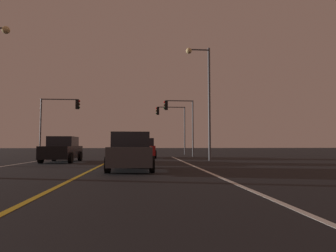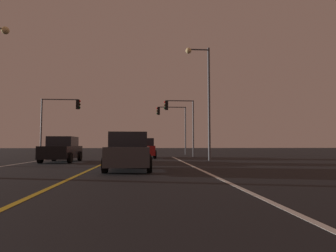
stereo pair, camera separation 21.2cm
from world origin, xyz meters
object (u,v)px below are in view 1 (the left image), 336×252
(street_lamp_right_far, at_px, (204,89))
(traffic_light_near_left, at_px, (60,113))
(traffic_light_near_right, at_px, (179,115))
(car_oncoming, at_px, (62,150))
(car_lead_same_lane, at_px, (131,152))
(traffic_light_far_right, at_px, (171,119))
(car_ahead_far, at_px, (144,148))

(street_lamp_right_far, bearing_deg, traffic_light_near_left, -29.44)
(traffic_light_near_right, bearing_deg, car_oncoming, 41.02)
(car_lead_same_lane, distance_m, street_lamp_right_far, 9.99)
(traffic_light_far_right, height_order, street_lamp_right_far, street_lamp_right_far)
(car_lead_same_lane, height_order, traffic_light_far_right, traffic_light_far_right)
(car_ahead_far, relative_size, traffic_light_far_right, 0.77)
(car_lead_same_lane, height_order, car_oncoming, same)
(car_lead_same_lane, distance_m, traffic_light_near_right, 15.24)
(car_oncoming, relative_size, traffic_light_near_left, 0.79)
(traffic_light_near_right, relative_size, traffic_light_far_right, 0.98)
(traffic_light_near_right, xyz_separation_m, street_lamp_right_far, (1.00, -6.91, 1.19))
(car_lead_same_lane, relative_size, street_lamp_right_far, 0.52)
(car_oncoming, xyz_separation_m, traffic_light_near_left, (-2.39, 7.69, 3.25))
(car_oncoming, height_order, traffic_light_near_left, traffic_light_near_left)
(traffic_light_near_left, bearing_deg, car_lead_same_lane, -63.21)
(street_lamp_right_far, bearing_deg, car_lead_same_lane, 56.16)
(traffic_light_near_left, xyz_separation_m, traffic_light_far_right, (10.97, 5.50, 0.06))
(car_ahead_far, height_order, street_lamp_right_far, street_lamp_right_far)
(traffic_light_near_left, height_order, traffic_light_far_right, traffic_light_far_right)
(car_lead_same_lane, relative_size, traffic_light_near_right, 0.79)
(traffic_light_far_right, bearing_deg, car_oncoming, 56.94)
(car_ahead_far, relative_size, traffic_light_near_left, 0.79)
(car_ahead_far, relative_size, traffic_light_near_right, 0.79)
(traffic_light_near_right, height_order, street_lamp_right_far, street_lamp_right_far)
(car_ahead_far, xyz_separation_m, traffic_light_near_left, (-7.87, 2.28, 3.25))
(traffic_light_near_left, bearing_deg, traffic_light_far_right, 26.62)
(car_oncoming, xyz_separation_m, car_ahead_far, (5.49, 5.41, 0.00))
(car_oncoming, relative_size, traffic_light_far_right, 0.77)
(traffic_light_near_left, relative_size, street_lamp_right_far, 0.65)
(traffic_light_near_right, xyz_separation_m, traffic_light_near_left, (-11.23, -0.00, 0.03))
(car_lead_same_lane, xyz_separation_m, traffic_light_near_left, (-7.24, 14.35, 3.25))
(car_lead_same_lane, xyz_separation_m, car_oncoming, (-4.86, 6.65, 0.00))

